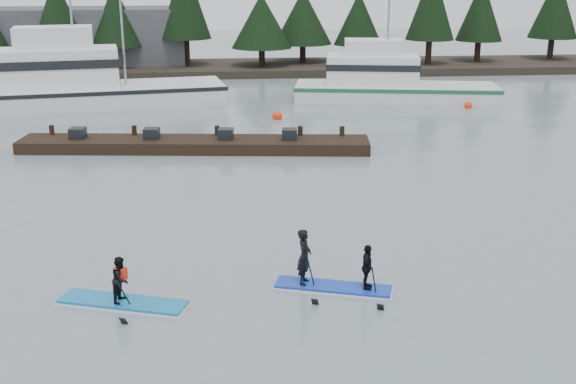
{
  "coord_description": "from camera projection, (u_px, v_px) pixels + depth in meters",
  "views": [
    {
      "loc": [
        -2.1,
        -17.0,
        8.45
      ],
      "look_at": [
        0.0,
        6.0,
        1.1
      ],
      "focal_mm": 45.0,
      "sensor_mm": 36.0,
      "label": 1
    }
  ],
  "objects": [
    {
      "name": "ground",
      "position": [
        309.0,
        301.0,
        18.88
      ],
      "size": [
        160.0,
        160.0,
        0.0
      ],
      "primitive_type": "plane",
      "color": "slate",
      "rests_on": "ground"
    },
    {
      "name": "fishing_boat_large",
      "position": [
        83.0,
        94.0,
        44.66
      ],
      "size": [
        16.75,
        7.06,
        9.33
      ],
      "rotation": [
        0.0,
        0.0,
        0.16
      ],
      "color": "silver",
      "rests_on": "ground"
    },
    {
      "name": "far_shore",
      "position": [
        248.0,
        68.0,
        58.65
      ],
      "size": [
        70.0,
        8.0,
        0.6
      ],
      "primitive_type": "cube",
      "color": "#2D281E",
      "rests_on": "ground"
    },
    {
      "name": "paddleboard_duo",
      "position": [
        333.0,
        269.0,
        19.4
      ],
      "size": [
        3.22,
        1.78,
        2.13
      ],
      "rotation": [
        0.0,
        0.0,
        -0.3
      ],
      "color": "#1337BA",
      "rests_on": "ground"
    },
    {
      "name": "paddleboard_solo",
      "position": [
        122.0,
        291.0,
        18.55
      ],
      "size": [
        3.44,
        1.82,
        1.81
      ],
      "rotation": [
        0.0,
        0.0,
        -0.32
      ],
      "color": "#1272AD",
      "rests_on": "ground"
    },
    {
      "name": "waterfront_building",
      "position": [
        75.0,
        40.0,
        58.67
      ],
      "size": [
        18.0,
        6.0,
        5.0
      ],
      "primitive_type": "cube",
      "color": "#4C4C51",
      "rests_on": "ground"
    },
    {
      "name": "treeline",
      "position": [
        248.0,
        72.0,
        58.74
      ],
      "size": [
        60.0,
        4.0,
        8.0
      ],
      "primitive_type": null,
      "color": "black",
      "rests_on": "ground"
    },
    {
      "name": "fishing_boat_medium",
      "position": [
        390.0,
        92.0,
        46.44
      ],
      "size": [
        13.26,
        5.76,
        7.86
      ],
      "rotation": [
        0.0,
        0.0,
        -0.17
      ],
      "color": "silver",
      "rests_on": "ground"
    },
    {
      "name": "floating_dock",
      "position": [
        194.0,
        144.0,
        34.02
      ],
      "size": [
        16.57,
        3.97,
        0.55
      ],
      "primitive_type": "cube",
      "rotation": [
        0.0,
        0.0,
        -0.11
      ],
      "color": "black",
      "rests_on": "ground"
    },
    {
      "name": "buoy_b",
      "position": [
        277.0,
        119.0,
        40.94
      ],
      "size": [
        0.57,
        0.57,
        0.57
      ],
      "primitive_type": "sphere",
      "color": "#FF310C",
      "rests_on": "ground"
    },
    {
      "name": "buoy_a",
      "position": [
        49.0,
        111.0,
        43.21
      ],
      "size": [
        0.6,
        0.6,
        0.6
      ],
      "primitive_type": "sphere",
      "color": "#FF310C",
      "rests_on": "ground"
    },
    {
      "name": "buoy_c",
      "position": [
        468.0,
        108.0,
        44.08
      ],
      "size": [
        0.48,
        0.48,
        0.48
      ],
      "primitive_type": "sphere",
      "color": "#FF310C",
      "rests_on": "ground"
    }
  ]
}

